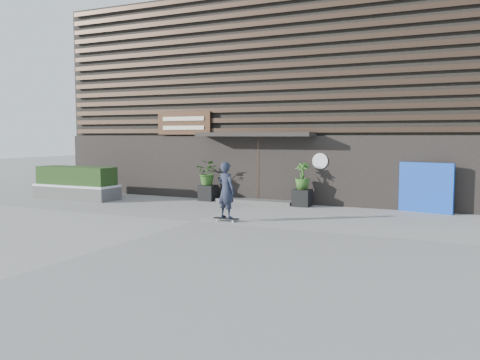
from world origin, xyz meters
The scene contains 12 objects.
ground centered at (0.00, 0.00, 0.00)m, with size 80.00×80.00×0.00m, color gray.
entrance_step centered at (0.00, 4.60, 0.06)m, with size 3.00×0.80×0.12m, color #4D4D4A.
planter_pot_left centered at (-1.90, 4.40, 0.30)m, with size 0.60×0.60×0.60m, color black.
bamboo_left centered at (-1.90, 4.40, 1.08)m, with size 0.86×0.75×0.96m, color #2D591E.
planter_pot_right centered at (1.90, 4.40, 0.30)m, with size 0.60×0.60×0.60m, color black.
bamboo_right centered at (1.90, 4.40, 1.08)m, with size 0.54×0.54×0.96m, color #2D591E.
raised_bed centered at (-6.90, 2.67, 0.25)m, with size 3.50×1.20×0.50m, color #4C4C49.
snow_layer centered at (-6.90, 2.67, 0.54)m, with size 3.50×1.20×0.08m, color silver.
hedge centered at (-6.90, 2.67, 0.93)m, with size 3.30×1.00×0.70m, color #1C3613.
blue_tarp centered at (5.99, 4.70, 0.82)m, with size 1.74×0.12×1.63m, color #0C35A5.
building centered at (0.00, 9.96, 3.99)m, with size 18.00×11.00×8.00m.
skateboarder centered at (0.86, 0.43, 0.91)m, with size 0.78×0.56×1.74m.
Camera 1 is at (7.33, -12.53, 2.48)m, focal length 37.50 mm.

